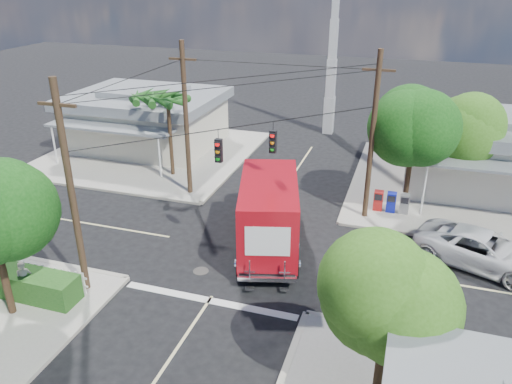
% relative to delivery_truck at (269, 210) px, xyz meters
% --- Properties ---
extents(ground, '(120.00, 120.00, 0.00)m').
position_rel_delivery_truck_xyz_m(ground, '(-1.00, -0.92, -1.84)').
color(ground, black).
rests_on(ground, ground).
extents(sidewalk_ne, '(14.12, 14.12, 0.14)m').
position_rel_delivery_truck_xyz_m(sidewalk_ne, '(9.88, 9.96, -1.77)').
color(sidewalk_ne, gray).
rests_on(sidewalk_ne, ground).
extents(sidewalk_nw, '(14.12, 14.12, 0.14)m').
position_rel_delivery_truck_xyz_m(sidewalk_nw, '(-11.88, 9.96, -1.77)').
color(sidewalk_nw, gray).
rests_on(sidewalk_nw, ground).
extents(road_markings, '(32.00, 32.00, 0.01)m').
position_rel_delivery_truck_xyz_m(road_markings, '(-1.00, -2.39, -1.83)').
color(road_markings, beige).
rests_on(road_markings, ground).
extents(building_ne, '(11.80, 10.20, 4.50)m').
position_rel_delivery_truck_xyz_m(building_ne, '(11.50, 11.05, 0.48)').
color(building_ne, beige).
rests_on(building_ne, sidewalk_ne).
extents(building_nw, '(10.80, 10.20, 4.30)m').
position_rel_delivery_truck_xyz_m(building_nw, '(-13.00, 11.55, 0.38)').
color(building_nw, beige).
rests_on(building_nw, sidewalk_nw).
extents(radio_tower, '(0.80, 0.80, 17.00)m').
position_rel_delivery_truck_xyz_m(radio_tower, '(-0.50, 19.08, 3.80)').
color(radio_tower, silver).
rests_on(radio_tower, ground).
extents(tree_ne_front, '(4.21, 4.14, 6.66)m').
position_rel_delivery_truck_xyz_m(tree_ne_front, '(6.21, 5.84, 2.93)').
color(tree_ne_front, '#422D1C').
rests_on(tree_ne_front, sidewalk_ne).
extents(tree_ne_back, '(3.77, 3.66, 5.82)m').
position_rel_delivery_truck_xyz_m(tree_ne_back, '(8.81, 8.04, 2.35)').
color(tree_ne_back, '#422D1C').
rests_on(tree_ne_back, sidewalk_ne).
extents(tree_se, '(3.67, 3.54, 5.62)m').
position_rel_delivery_truck_xyz_m(tree_se, '(6.01, -8.16, 2.20)').
color(tree_se, '#422D1C').
rests_on(tree_se, sidewalk_se).
extents(palm_nw_front, '(3.01, 3.08, 5.59)m').
position_rel_delivery_truck_xyz_m(palm_nw_front, '(-8.50, 6.58, 3.20)').
color(palm_nw_front, '#422D1C').
rests_on(palm_nw_front, sidewalk_nw).
extents(palm_nw_back, '(3.01, 3.08, 5.19)m').
position_rel_delivery_truck_xyz_m(palm_nw_back, '(-10.50, 8.08, 2.83)').
color(palm_nw_back, '#422D1C').
rests_on(palm_nw_back, sidewalk_nw).
extents(utility_poles, '(12.00, 10.68, 9.00)m').
position_rel_delivery_truck_xyz_m(utility_poles, '(-2.59, 0.69, 2.84)').
color(utility_poles, '#473321').
rests_on(utility_poles, ground).
extents(picket_fence, '(5.94, 0.06, 1.00)m').
position_rel_delivery_truck_xyz_m(picket_fence, '(-8.80, -6.52, -1.16)').
color(picket_fence, silver).
rests_on(picket_fence, sidewalk_sw).
extents(hedge_sw, '(6.20, 1.20, 1.10)m').
position_rel_delivery_truck_xyz_m(hedge_sw, '(-9.00, -7.32, -1.15)').
color(hedge_sw, '#184B16').
rests_on(hedge_sw, sidewalk_sw).
extents(vending_boxes, '(1.90, 0.50, 1.10)m').
position_rel_delivery_truck_xyz_m(vending_boxes, '(5.50, 5.28, -1.15)').
color(vending_boxes, '#B21917').
rests_on(vending_boxes, sidewalk_ne).
extents(delivery_truck, '(4.60, 8.71, 3.62)m').
position_rel_delivery_truck_xyz_m(delivery_truck, '(0.00, 0.00, 0.00)').
color(delivery_truck, black).
rests_on(delivery_truck, ground).
extents(parked_car, '(6.44, 4.56, 1.63)m').
position_rel_delivery_truck_xyz_m(parked_car, '(9.79, 1.08, -1.02)').
color(parked_car, silver).
rests_on(parked_car, ground).
extents(pedestrian, '(0.72, 0.71, 1.67)m').
position_rel_delivery_truck_xyz_m(pedestrian, '(-8.04, -7.49, -0.86)').
color(pedestrian, '#BEADA1').
rests_on(pedestrian, sidewalk_sw).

